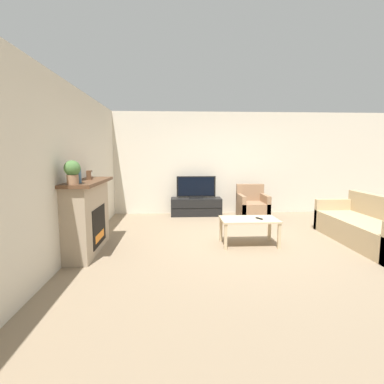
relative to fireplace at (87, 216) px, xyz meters
The scene contains 13 objects.
ground_plane 2.77m from the fireplace, ahead, with size 24.00×24.00×0.00m, color #89755B.
wall_back 4.19m from the fireplace, 49.70° to the left, with size 12.00×0.06×2.70m.
wall_left 0.91m from the fireplace, 115.03° to the left, with size 0.06×12.00×2.70m.
fireplace is the anchor object (origin of this frame).
mantel_vase_left 0.84m from the fireplace, 87.90° to the right, with size 0.12×0.12×0.25m.
mantel_clock 0.68m from the fireplace, 83.45° to the left, with size 0.08×0.11×0.15m.
potted_plant 1.01m from the fireplace, 88.52° to the right, with size 0.22×0.22×0.34m.
tv_stand 3.47m from the fireplace, 55.05° to the left, with size 1.31×0.50×0.45m.
tv 3.45m from the fireplace, 55.03° to the left, with size 1.01×0.18×0.57m.
armchair 4.18m from the fireplace, 35.98° to the left, with size 0.70×0.76×0.83m.
coffee_table 2.75m from the fireplace, ahead, with size 1.00×0.61×0.47m.
remote 2.91m from the fireplace, ahead, with size 0.10×0.15×0.02m.
couch 4.92m from the fireplace, ahead, with size 0.89×2.20×0.84m.
Camera 1 is at (-1.22, -5.35, 1.61)m, focal length 28.00 mm.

